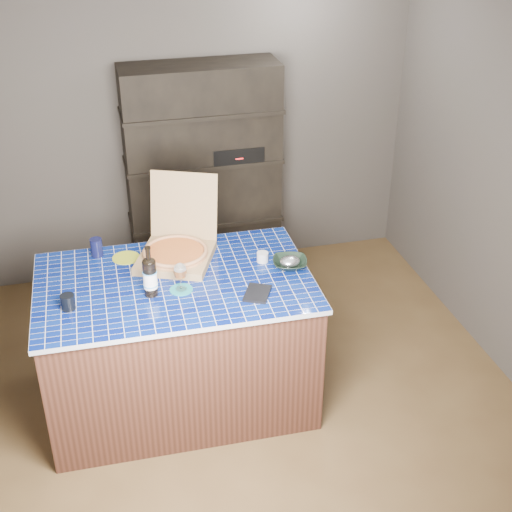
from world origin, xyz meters
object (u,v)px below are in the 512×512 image
object	(u,v)px
pizza_box	(176,249)
mead_bottle	(150,276)
kitchen_island	(178,341)
bowl	(290,263)
dvd_case	(257,293)
wine_glass	(180,272)

from	to	relation	value
pizza_box	mead_bottle	xyz separation A→B (m)	(-0.21, -0.38, 0.06)
kitchen_island	bowl	size ratio (longest dim) A/B	7.86
pizza_box	mead_bottle	distance (m)	0.44
mead_bottle	kitchen_island	bearing A→B (deg)	38.93
pizza_box	dvd_case	bearing A→B (deg)	-30.23
dvd_case	bowl	world-z (taller)	bowl
mead_bottle	pizza_box	bearing A→B (deg)	61.13
pizza_box	wine_glass	distance (m)	0.38
pizza_box	dvd_case	xyz separation A→B (m)	(0.39, -0.53, -0.06)
kitchen_island	mead_bottle	size ratio (longest dim) A/B	5.26
bowl	mead_bottle	bearing A→B (deg)	-173.22
pizza_box	bowl	world-z (taller)	pizza_box
wine_glass	dvd_case	distance (m)	0.47
wine_glass	kitchen_island	bearing A→B (deg)	102.04
kitchen_island	dvd_case	xyz separation A→B (m)	(0.45, -0.27, 0.46)
pizza_box	wine_glass	size ratio (longest dim) A/B	3.77
kitchen_island	pizza_box	size ratio (longest dim) A/B	2.52
kitchen_island	mead_bottle	distance (m)	0.61
mead_bottle	wine_glass	distance (m)	0.18
mead_bottle	dvd_case	xyz separation A→B (m)	(0.60, -0.15, -0.12)
mead_bottle	dvd_case	world-z (taller)	mead_bottle
dvd_case	mead_bottle	bearing A→B (deg)	-167.60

